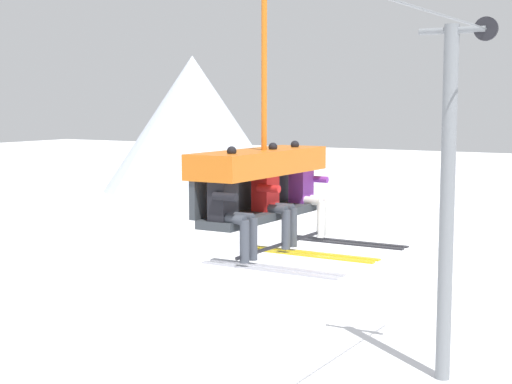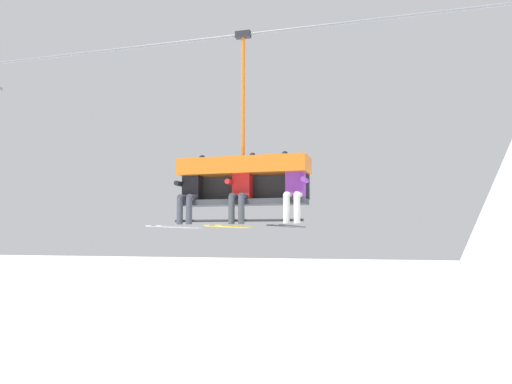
% 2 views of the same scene
% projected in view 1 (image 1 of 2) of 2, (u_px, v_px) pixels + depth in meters
% --- Properties ---
extents(mountain_peak_central, '(14.04, 14.04, 10.48)m').
position_uv_depth(mountain_peak_central, '(193.00, 123.00, 61.34)').
color(mountain_peak_central, silver).
rests_on(mountain_peak_central, ground_plane).
extents(lift_tower_far, '(0.36, 1.88, 8.83)m').
position_uv_depth(lift_tower_far, '(448.00, 196.00, 19.01)').
color(lift_tower_far, slate).
rests_on(lift_tower_far, ground_plane).
extents(chairlift_chair, '(2.35, 0.74, 3.50)m').
position_uv_depth(chairlift_chair, '(259.00, 172.00, 9.73)').
color(chairlift_chair, '#33383D').
extents(skier_black, '(0.48, 1.70, 1.34)m').
position_uv_depth(skier_black, '(232.00, 205.00, 8.84)').
color(skier_black, black).
extents(skier_red, '(0.48, 1.70, 1.34)m').
position_uv_depth(skier_red, '(274.00, 196.00, 9.66)').
color(skier_red, red).
extents(skier_purple, '(0.48, 1.70, 1.34)m').
position_uv_depth(skier_purple, '(309.00, 189.00, 10.48)').
color(skier_purple, purple).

